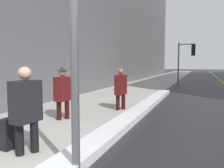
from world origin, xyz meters
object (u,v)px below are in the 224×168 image
pedestrian_nearside (26,106)px  pedestrian_in_fedora (63,91)px  lamp_post (74,2)px  pedestrian_with_shoulder_bag (121,87)px  traffic_light_near (188,54)px  rolling_suitcase (10,134)px

pedestrian_nearside → pedestrian_in_fedora: 2.50m
lamp_post → pedestrian_in_fedora: lamp_post is taller
pedestrian_in_fedora → pedestrian_with_shoulder_bag: size_ratio=1.06×
lamp_post → traffic_light_near: 15.69m
pedestrian_nearside → pedestrian_in_fedora: pedestrian_nearside is taller
rolling_suitcase → pedestrian_in_fedora: bearing=-165.8°
lamp_post → pedestrian_with_shoulder_bag: 5.03m
traffic_light_near → pedestrian_with_shoulder_bag: bearing=-99.9°
traffic_light_near → pedestrian_nearside: size_ratio=2.13×
traffic_light_near → pedestrian_with_shoulder_bag: (-1.66, -11.03, -1.60)m
lamp_post → pedestrian_nearside: size_ratio=2.55×
traffic_light_near → rolling_suitcase: (-2.40, -15.27, -2.13)m
lamp_post → pedestrian_with_shoulder_bag: size_ratio=2.71×
lamp_post → pedestrian_with_shoulder_bag: (-0.97, 4.65, -1.65)m
traffic_light_near → pedestrian_nearside: bearing=-98.5°
pedestrian_with_shoulder_bag → traffic_light_near: bearing=176.5°
pedestrian_in_fedora → traffic_light_near: bearing=173.0°
lamp_post → pedestrian_in_fedora: 3.76m
lamp_post → pedestrian_in_fedora: bearing=127.8°
traffic_light_near → lamp_post: bearing=-93.9°
pedestrian_nearside → pedestrian_in_fedora: bearing=-155.0°
traffic_light_near → pedestrian_in_fedora: size_ratio=2.13×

